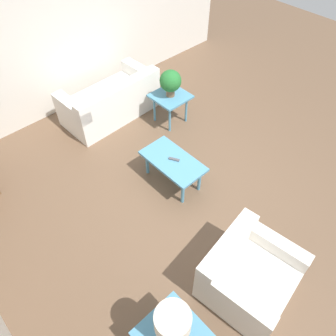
# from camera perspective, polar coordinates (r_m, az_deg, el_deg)

# --- Properties ---
(ground_plane) EXTENTS (14.00, 14.00, 0.00)m
(ground_plane) POSITION_cam_1_polar(r_m,az_deg,el_deg) (5.07, 4.18, -2.77)
(ground_plane) COLOR brown
(wall_right) EXTENTS (0.12, 7.20, 2.70)m
(wall_right) POSITION_cam_1_polar(r_m,az_deg,el_deg) (6.26, -17.10, 21.80)
(wall_right) COLOR silver
(wall_right) RESTS_ON ground_plane
(sofa) EXTENTS (0.93, 1.76, 0.77)m
(sofa) POSITION_cam_1_polar(r_m,az_deg,el_deg) (6.17, -9.85, 11.32)
(sofa) COLOR white
(sofa) RESTS_ON ground_plane
(armchair) EXTENTS (1.03, 1.10, 0.71)m
(armchair) POSITION_cam_1_polar(r_m,az_deg,el_deg) (4.07, 13.68, -17.62)
(armchair) COLOR silver
(armchair) RESTS_ON ground_plane
(coffee_table) EXTENTS (0.96, 0.52, 0.46)m
(coffee_table) POSITION_cam_1_polar(r_m,az_deg,el_deg) (4.80, 0.85, 0.90)
(coffee_table) COLOR teal
(coffee_table) RESTS_ON ground_plane
(side_table_plant) EXTENTS (0.59, 0.59, 0.56)m
(side_table_plant) POSITION_cam_1_polar(r_m,az_deg,el_deg) (5.84, 0.42, 11.92)
(side_table_plant) COLOR teal
(side_table_plant) RESTS_ON ground_plane
(potted_plant) EXTENTS (0.37, 0.37, 0.47)m
(potted_plant) POSITION_cam_1_polar(r_m,az_deg,el_deg) (5.64, 0.44, 14.83)
(potted_plant) COLOR brown
(potted_plant) RESTS_ON side_table_plant
(table_lamp) EXTENTS (0.33, 0.33, 0.50)m
(table_lamp) POSITION_cam_1_polar(r_m,az_deg,el_deg) (3.14, 0.81, -25.39)
(table_lamp) COLOR #333333
(table_lamp) RESTS_ON side_table_lamp
(remote_control) EXTENTS (0.16, 0.11, 0.02)m
(remote_control) POSITION_cam_1_polar(r_m,az_deg,el_deg) (4.75, 1.06, 1.53)
(remote_control) COLOR #4C4C51
(remote_control) RESTS_ON coffee_table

